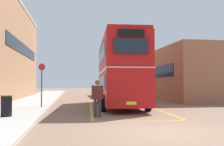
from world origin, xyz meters
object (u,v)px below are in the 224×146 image
at_px(pedestrian_boarding, 97,95).
at_px(litter_bin, 6,106).
at_px(double_decker_bus, 119,71).
at_px(bus_stop_sign, 42,81).
at_px(single_deck_bus, 113,83).

relative_size(pedestrian_boarding, litter_bin, 1.86).
distance_m(double_decker_bus, pedestrian_boarding, 6.01).
xyz_separation_m(pedestrian_boarding, litter_bin, (-4.19, -0.20, -0.43)).
bearing_deg(bus_stop_sign, single_deck_bus, 65.36).
xyz_separation_m(litter_bin, bus_stop_sign, (1.03, 4.59, 1.18)).
relative_size(double_decker_bus, bus_stop_sign, 3.71).
bearing_deg(pedestrian_boarding, double_decker_bus, 68.79).
bearing_deg(double_decker_bus, single_deck_bus, 82.84).
xyz_separation_m(double_decker_bus, litter_bin, (-6.30, -5.63, -1.89)).
relative_size(litter_bin, bus_stop_sign, 0.35).
height_order(pedestrian_boarding, bus_stop_sign, bus_stop_sign).
height_order(double_decker_bus, single_deck_bus, double_decker_bus).
height_order(single_deck_bus, bus_stop_sign, single_deck_bus).
height_order(single_deck_bus, litter_bin, single_deck_bus).
bearing_deg(double_decker_bus, bus_stop_sign, -168.79).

